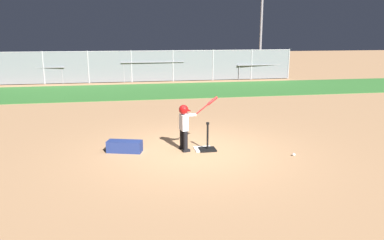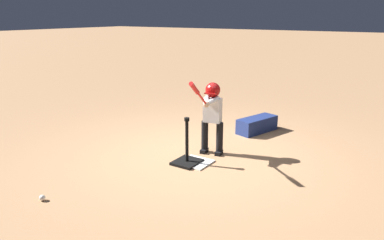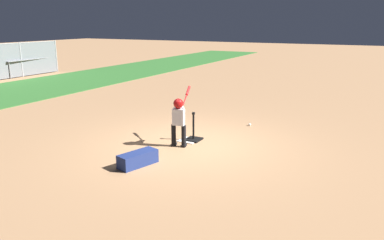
% 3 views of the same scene
% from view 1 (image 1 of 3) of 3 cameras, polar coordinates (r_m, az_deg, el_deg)
% --- Properties ---
extents(ground_plane, '(90.00, 90.00, 0.00)m').
position_cam_1_polar(ground_plane, '(9.20, 0.20, -4.85)').
color(ground_plane, '#AD7F56').
extents(grass_outfield_strip, '(56.00, 5.02, 0.02)m').
position_cam_1_polar(grass_outfield_strip, '(18.72, -5.21, 4.49)').
color(grass_outfield_strip, '#33702D').
rests_on(grass_outfield_strip, ground_plane).
extents(backstop_fence, '(16.91, 0.08, 1.82)m').
position_cam_1_polar(backstop_fence, '(22.02, -6.07, 8.29)').
color(backstop_fence, '#9E9EA3').
rests_on(backstop_fence, ground_plane).
extents(home_plate, '(0.44, 0.44, 0.02)m').
position_cam_1_polar(home_plate, '(9.39, 1.73, -4.42)').
color(home_plate, white).
rests_on(home_plate, ground_plane).
extents(batting_tee, '(0.40, 0.36, 0.71)m').
position_cam_1_polar(batting_tee, '(9.29, 2.38, -3.99)').
color(batting_tee, black).
rests_on(batting_tee, ground_plane).
extents(batter_child, '(1.01, 0.39, 1.31)m').
position_cam_1_polar(batter_child, '(9.12, -1.05, -0.22)').
color(batter_child, black).
rests_on(batter_child, ground_plane).
extents(baseball, '(0.07, 0.07, 0.07)m').
position_cam_1_polar(baseball, '(9.20, 15.26, -5.11)').
color(baseball, white).
rests_on(baseball, ground_plane).
extents(bleachers_center, '(3.65, 1.84, 0.97)m').
position_cam_1_polar(bleachers_center, '(23.36, -22.72, 6.42)').
color(bleachers_center, gray).
rests_on(bleachers_center, ground_plane).
extents(bleachers_far_right, '(3.66, 2.46, 1.18)m').
position_cam_1_polar(bleachers_far_right, '(23.16, -6.19, 7.58)').
color(bleachers_far_right, gray).
rests_on(bleachers_far_right, ground_plane).
extents(bleachers_far_left, '(3.25, 1.85, 0.93)m').
position_cam_1_polar(bleachers_far_left, '(24.19, 9.83, 7.40)').
color(bleachers_far_left, gray).
rests_on(bleachers_far_left, ground_plane).
extents(equipment_bag, '(0.90, 0.55, 0.28)m').
position_cam_1_polar(equipment_bag, '(9.29, -10.23, -3.98)').
color(equipment_bag, navy).
rests_on(equipment_bag, ground_plane).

